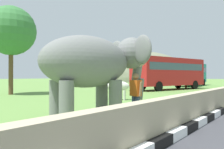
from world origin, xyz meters
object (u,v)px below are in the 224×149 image
person_handler (136,93)px  cow_near (117,86)px  bus_teal (192,72)px  cow_mid (183,81)px  bus_red (169,71)px  elephant (96,64)px

person_handler → cow_near: bearing=43.7°
person_handler → bus_teal: 28.64m
cow_mid → person_handler: bearing=-163.5°
bus_red → cow_near: bus_red is taller
person_handler → cow_mid: (20.46, 6.06, -0.06)m
person_handler → cow_near: person_handler is taller
person_handler → bus_teal: bus_teal is taller
person_handler → cow_mid: size_ratio=0.95×
bus_red → person_handler: bearing=-159.8°
bus_teal → cow_mid: 7.40m
bus_red → cow_near: (-12.11, -1.83, -1.21)m
elephant → cow_mid: elephant is taller
person_handler → cow_mid: person_handler is taller
elephant → person_handler: bearing=-26.3°
elephant → bus_teal: bearing=13.0°
bus_red → elephant: bearing=-163.2°
cow_mid → bus_red: bearing=179.2°
elephant → bus_teal: size_ratio=0.41×
bus_teal → person_handler: bearing=-165.0°
bus_red → bus_teal: 11.11m
elephant → person_handler: elephant is taller
elephant → bus_red: size_ratio=0.41×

